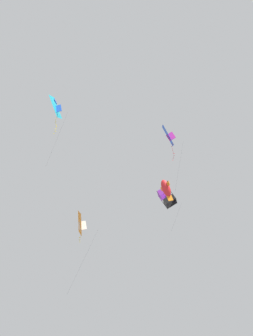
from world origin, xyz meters
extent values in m
ellipsoid|color=red|center=(-7.28, 3.59, 25.31)|extent=(1.32, 1.51, 1.83)
cube|color=orange|center=(-6.86, 3.46, 25.50)|extent=(0.61, 0.44, 0.37)
cube|color=orange|center=(-7.63, 3.86, 25.50)|extent=(0.61, 0.44, 0.37)
cube|color=orange|center=(-7.45, 3.27, 24.39)|extent=(0.37, 0.63, 0.68)
sphere|color=black|center=(-7.12, 3.40, 25.93)|extent=(0.20, 0.21, 0.17)
sphere|color=black|center=(-7.53, 3.61, 25.93)|extent=(0.20, 0.21, 0.17)
pyramid|color=#1EB2C6|center=(4.06, 7.61, 37.38)|extent=(1.79, 3.10, 2.03)
cube|color=blue|center=(3.85, 7.52, 37.16)|extent=(0.87, 0.46, 1.06)
cube|color=blue|center=(4.19, 7.68, 38.24)|extent=(0.43, 0.77, 0.22)
cylinder|color=#47474C|center=(3.90, 7.54, 36.22)|extent=(0.01, 0.02, 0.28)
cube|color=yellow|center=(3.90, 7.54, 36.08)|extent=(0.08, 0.17, 0.06)
cylinder|color=#47474C|center=(3.93, 7.55, 35.94)|extent=(0.03, 0.08, 0.28)
cube|color=yellow|center=(3.97, 7.56, 35.80)|extent=(0.10, 0.16, 0.06)
cylinder|color=#47474C|center=(3.99, 7.53, 35.66)|extent=(0.07, 0.06, 0.28)
cube|color=yellow|center=(4.02, 7.51, 35.52)|extent=(0.17, 0.06, 0.06)
cylinder|color=#47474C|center=(3.99, 7.53, 35.38)|extent=(0.05, 0.07, 0.28)
cube|color=yellow|center=(3.95, 7.55, 35.24)|extent=(0.16, 0.08, 0.06)
cylinder|color=#47474C|center=(3.92, 7.53, 35.10)|extent=(0.04, 0.08, 0.28)
cube|color=yellow|center=(3.88, 7.52, 34.96)|extent=(0.04, 0.17, 0.06)
cylinder|color=#47474C|center=(3.84, 7.53, 34.81)|extent=(0.03, 0.10, 0.28)
cube|color=yellow|center=(3.80, 7.54, 34.67)|extent=(0.03, 0.17, 0.06)
cylinder|color=#47474C|center=(3.83, 7.55, 34.53)|extent=(0.02, 0.08, 0.28)
cube|color=yellow|center=(3.87, 7.55, 34.39)|extent=(0.11, 0.15, 0.06)
cylinder|color=#47474C|center=(3.88, 7.54, 34.25)|extent=(0.04, 0.04, 0.28)
cube|color=yellow|center=(3.90, 7.53, 34.11)|extent=(0.04, 0.17, 0.06)
cylinder|color=#47474C|center=(3.96, 7.55, 33.97)|extent=(0.05, 0.13, 0.29)
cube|color=yellow|center=(4.02, 7.57, 33.83)|extent=(0.03, 0.17, 0.06)
cylinder|color=#47474C|center=(3.08, 7.92, 32.65)|extent=(0.78, 1.67, 7.43)
pyramid|color=orange|center=(4.46, 2.20, 25.32)|extent=(2.71, 2.68, 2.12)
cube|color=white|center=(4.30, 2.03, 25.09)|extent=(0.73, 0.74, 1.10)
cube|color=white|center=(4.57, 2.30, 26.22)|extent=(0.66, 0.66, 0.23)
cylinder|color=#47474C|center=(4.36, 2.07, 24.13)|extent=(0.04, 0.03, 0.26)
cube|color=yellow|center=(4.37, 2.05, 24.01)|extent=(0.14, 0.13, 0.06)
cylinder|color=#47474C|center=(4.43, 2.08, 23.88)|extent=(0.07, 0.14, 0.26)
cube|color=yellow|center=(4.50, 2.11, 23.75)|extent=(0.06, 0.17, 0.06)
cylinder|color=#47474C|center=(4.52, 2.10, 23.62)|extent=(0.05, 0.06, 0.26)
cube|color=yellow|center=(4.55, 2.08, 23.49)|extent=(0.11, 0.15, 0.06)
cylinder|color=#47474C|center=(4.50, 2.10, 23.37)|extent=(0.05, 0.10, 0.26)
cube|color=yellow|center=(4.46, 2.12, 23.24)|extent=(0.10, 0.16, 0.06)
cylinder|color=#47474C|center=(3.16, 2.86, 20.76)|extent=(1.58, 2.39, 7.01)
pyramid|color=blue|center=(-2.86, -4.89, 37.54)|extent=(2.14, 3.73, 2.11)
cube|color=#DB2D93|center=(-3.15, -4.99, 37.36)|extent=(1.18, 0.46, 1.30)
cube|color=#DB2D93|center=(-2.48, -4.76, 38.43)|extent=(0.43, 0.90, 0.24)
cylinder|color=#47474C|center=(-3.28, -5.05, 36.34)|extent=(0.02, 0.01, 0.28)
cube|color=red|center=(-3.28, -5.05, 36.20)|extent=(0.03, 0.17, 0.06)
cylinder|color=#47474C|center=(-3.22, -5.05, 36.06)|extent=(0.02, 0.13, 0.28)
cube|color=red|center=(-3.16, -5.04, 35.92)|extent=(0.16, 0.08, 0.06)
cylinder|color=#47474C|center=(-3.18, -5.05, 35.78)|extent=(0.03, 0.04, 0.28)
cube|color=red|center=(-3.19, -5.06, 35.64)|extent=(0.04, 0.17, 0.06)
cylinder|color=#47474C|center=(-3.22, -5.05, 35.50)|extent=(0.05, 0.07, 0.28)
cube|color=red|center=(-3.25, -5.03, 35.36)|extent=(0.15, 0.12, 0.06)
cylinder|color=#47474C|center=(-3.28, -5.03, 35.22)|extent=(0.02, 0.07, 0.28)
cube|color=red|center=(-3.31, -5.04, 35.08)|extent=(0.13, 0.14, 0.06)
cylinder|color=#47474C|center=(-3.36, -5.02, 34.94)|extent=(0.04, 0.11, 0.28)
cube|color=red|center=(-3.41, -5.00, 34.80)|extent=(0.16, 0.09, 0.06)
cylinder|color=#47474C|center=(-3.39, -5.04, 34.66)|extent=(0.08, 0.04, 0.28)
cube|color=red|center=(-3.38, -5.07, 34.52)|extent=(0.17, 0.05, 0.06)
cylinder|color=#47474C|center=(-3.32, -5.08, 34.38)|extent=(0.01, 0.12, 0.28)
cube|color=red|center=(-3.27, -5.08, 34.23)|extent=(0.17, 0.05, 0.06)
cylinder|color=#47474C|center=(-3.23, -5.05, 34.09)|extent=(0.07, 0.09, 0.28)
cube|color=red|center=(-3.19, -5.02, 33.95)|extent=(0.03, 0.17, 0.06)
cylinder|color=#47474C|center=(-4.17, -4.79, 32.80)|extent=(0.52, 1.78, 7.36)
cube|color=purple|center=(-5.04, -0.64, 27.55)|extent=(0.80, 1.19, 0.56)
cube|color=purple|center=(-4.13, -0.21, 26.98)|extent=(0.80, 1.19, 0.56)
cube|color=purple|center=(-4.34, -0.94, 27.26)|extent=(1.20, 0.59, 1.11)
cube|color=purple|center=(-4.83, 0.10, 27.26)|extent=(1.20, 0.59, 1.11)
cube|color=black|center=(-5.55, -0.88, 26.54)|extent=(0.80, 1.19, 0.56)
cube|color=black|center=(-4.64, -0.45, 25.97)|extent=(0.80, 1.19, 0.56)
cube|color=black|center=(-4.85, -1.19, 26.26)|extent=(1.20, 0.59, 1.11)
cube|color=black|center=(-5.35, -0.14, 26.26)|extent=(1.20, 0.59, 1.11)
cylinder|color=#332D28|center=(-5.05, -1.28, 27.05)|extent=(0.88, 0.45, 1.64)
cylinder|color=#332D28|center=(-5.54, -0.23, 27.05)|extent=(0.88, 0.45, 1.64)
cylinder|color=#332D28|center=(-4.14, -0.85, 26.48)|extent=(0.88, 0.45, 1.64)
cylinder|color=#332D28|center=(-4.63, 0.19, 26.48)|extent=(0.88, 0.45, 1.64)
cylinder|color=#47474C|center=(-5.90, -0.43, 24.32)|extent=(0.62, 1.35, 3.36)
camera|label=1|loc=(-26.17, 34.75, 6.44)|focal=47.87mm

